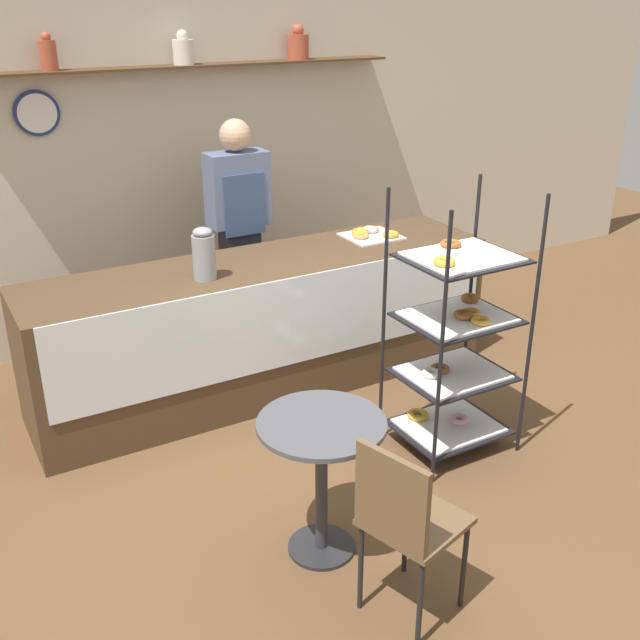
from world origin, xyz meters
TOP-DOWN VIEW (x-y plane):
  - ground_plane at (0.00, 0.00)m, footprint 14.00×14.00m
  - back_wall at (-0.00, 2.47)m, footprint 10.00×0.30m
  - display_counter at (0.00, 1.15)m, footprint 3.18×0.75m
  - pastry_rack at (0.63, -0.07)m, footprint 0.67×0.56m
  - person_worker at (0.11, 1.77)m, footprint 0.44×0.23m
  - cafe_table at (-0.52, -0.51)m, footprint 0.61×0.61m
  - cafe_chair at (-0.44, -1.06)m, footprint 0.47×0.47m
  - coffee_carafe at (-0.46, 1.04)m, footprint 0.14×0.14m
  - donut_tray_counter at (0.91, 1.27)m, footprint 0.38×0.35m

SIDE VIEW (x-z plane):
  - ground_plane at x=0.00m, z-range 0.00..0.00m
  - display_counter at x=0.00m, z-range 0.00..0.93m
  - cafe_table at x=-0.52m, z-range 0.18..0.91m
  - cafe_chair at x=-0.44m, z-range 0.10..0.99m
  - pastry_rack at x=0.63m, z-range -0.11..1.47m
  - donut_tray_counter at x=0.91m, z-range 0.92..0.97m
  - person_worker at x=0.11m, z-range 0.09..1.85m
  - coffee_carafe at x=-0.46m, z-range 0.92..1.25m
  - back_wall at x=0.00m, z-range 0.01..2.71m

